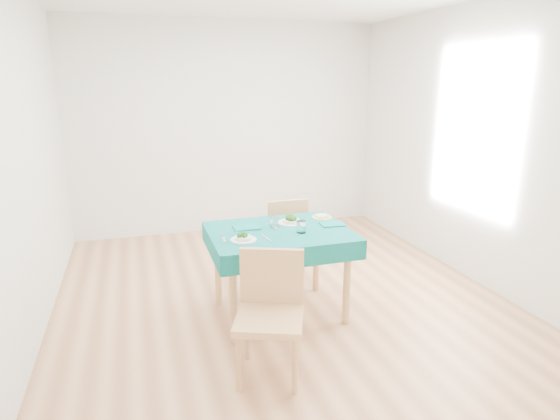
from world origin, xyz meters
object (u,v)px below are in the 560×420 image
object	(u,v)px
chair_far	(282,229)
side_plate	(322,217)
bowl_near	(243,237)
table	(279,273)
bowl_far	(291,219)
chair_near	(269,302)

from	to	relation	value
chair_far	side_plate	distance (m)	0.63
bowl_near	table	bearing A→B (deg)	25.00
table	side_plate	distance (m)	0.66
chair_far	bowl_far	xyz separation A→B (m)	(-0.12, -0.63, 0.29)
bowl_far	side_plate	size ratio (longest dim) A/B	1.27
chair_near	bowl_far	xyz separation A→B (m)	(0.49, 0.99, 0.24)
chair_far	side_plate	world-z (taller)	chair_far
chair_far	side_plate	xyz separation A→B (m)	(0.20, -0.54, 0.26)
side_plate	bowl_near	bearing A→B (deg)	-153.78
bowl_far	chair_near	bearing A→B (deg)	-116.25
table	chair_far	xyz separation A→B (m)	(0.28, 0.79, 0.12)
bowl_near	chair_near	bearing A→B (deg)	-88.87
bowl_far	table	bearing A→B (deg)	-134.33
chair_near	bowl_far	world-z (taller)	chair_near
chair_near	side_plate	world-z (taller)	chair_near
chair_near	chair_far	world-z (taller)	chair_near
chair_far	chair_near	bearing A→B (deg)	69.53
table	chair_near	distance (m)	0.91
bowl_far	chair_far	bearing A→B (deg)	79.07
table	bowl_near	world-z (taller)	bowl_near
bowl_far	side_plate	distance (m)	0.33
table	bowl_far	distance (m)	0.47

